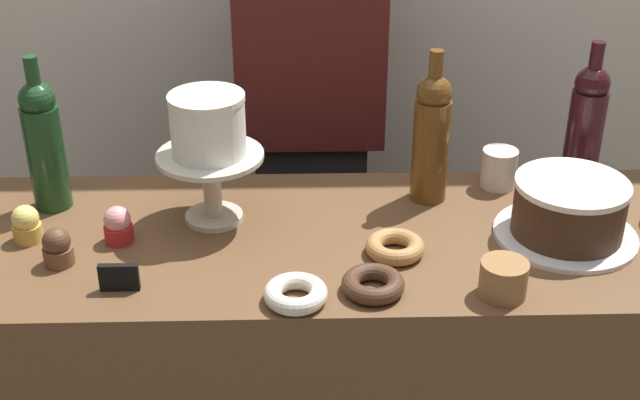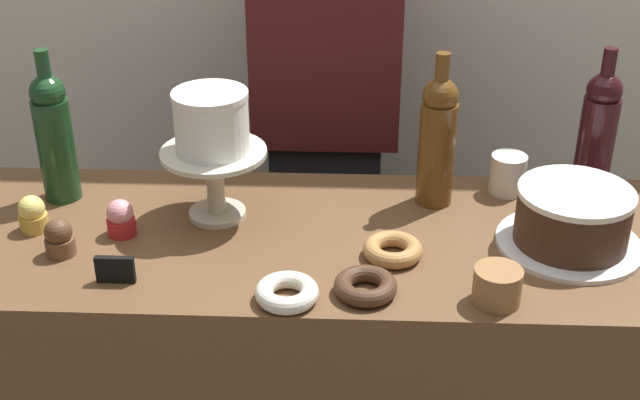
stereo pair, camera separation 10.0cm
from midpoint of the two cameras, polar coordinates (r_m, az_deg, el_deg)
The scene contains 17 objects.
cake_stand_pedestal at distance 1.71m, azimuth -5.37°, elevation 1.83°, with size 0.21×0.21×0.15m.
white_layer_cake at distance 1.66m, azimuth -5.54°, elevation 5.20°, with size 0.15×0.15×0.12m.
silver_serving_platter at distance 1.73m, azimuth 17.85°, elevation -2.79°, with size 0.28×0.28×0.01m.
chocolate_round_cake at distance 1.70m, azimuth 18.15°, elevation -1.04°, with size 0.22×0.22×0.11m.
wine_bottle_green at distance 1.82m, azimuth -15.81°, elevation 4.18°, with size 0.08×0.08×0.33m.
wine_bottle_amber at distance 1.76m, azimuth 9.47°, elevation 4.03°, with size 0.08×0.08×0.33m.
wine_bottle_dark_red at distance 1.87m, azimuth 19.48°, elevation 4.23°, with size 0.08×0.08×0.33m.
cupcake_strawberry at distance 1.70m, azimuth -11.52°, elevation -1.24°, with size 0.06×0.06×0.07m.
cupcake_lemon at distance 1.76m, azimuth -17.08°, elevation -0.92°, with size 0.06×0.06×0.07m.
cupcake_chocolate at distance 1.66m, azimuth -15.36°, elevation -2.49°, with size 0.06×0.06×0.07m.
donut_chocolate at distance 1.51m, azimuth 4.96°, elevation -5.77°, with size 0.11×0.11×0.03m.
donut_sugar at distance 1.48m, azimuth -0.28°, elevation -6.22°, with size 0.11×0.11×0.03m.
donut_maple at distance 1.61m, azimuth 6.65°, elevation -3.34°, with size 0.11×0.11×0.03m.
cookie_stack at distance 1.51m, azimuth 13.61°, elevation -5.63°, with size 0.08×0.08×0.07m.
price_sign_chalkboard at distance 1.56m, azimuth -11.72°, elevation -4.60°, with size 0.07×0.01×0.05m.
coffee_cup_ceramic at distance 1.87m, azimuth 13.92°, elevation 1.67°, with size 0.08×0.08×0.08m.
barista_figure at distance 2.20m, azimuth 1.69°, elevation 4.18°, with size 0.36×0.22×1.60m.
Camera 2 is at (0.06, -1.44, 1.75)m, focal length 47.99 mm.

